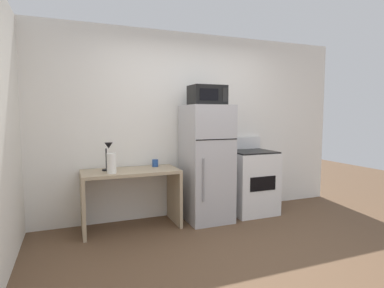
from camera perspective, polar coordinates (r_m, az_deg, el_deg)
The scene contains 9 objects.
ground_plane at distance 3.35m, azimuth 10.24°, elevation -20.27°, with size 12.00×12.00×0.00m, color brown.
wall_back_white at distance 4.56m, azimuth -0.83°, elevation 3.52°, with size 5.00×0.10×2.60m, color white.
desk at distance 4.08m, azimuth -11.11°, elevation -7.77°, with size 1.20×0.56×0.75m.
desk_lamp at distance 4.02m, azimuth -15.09°, elevation -1.34°, with size 0.14×0.12×0.35m.
coffee_mug at distance 4.24m, azimuth -6.75°, elevation -3.48°, with size 0.08×0.08×0.10m, color #264C99.
paper_towel_roll at distance 3.84m, azimuth -14.50°, elevation -3.45°, with size 0.11×0.11×0.24m, color white.
refrigerator at distance 4.29m, azimuth 2.62°, elevation -3.48°, with size 0.59×0.68×1.58m.
microwave at distance 4.22m, azimuth 2.79°, elevation 8.88°, with size 0.46×0.35×0.26m.
oven_range at distance 4.72m, azimuth 10.72°, elevation -6.72°, with size 0.64×0.61×1.10m.
Camera 1 is at (-1.61, -2.56, 1.45)m, focal length 29.21 mm.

